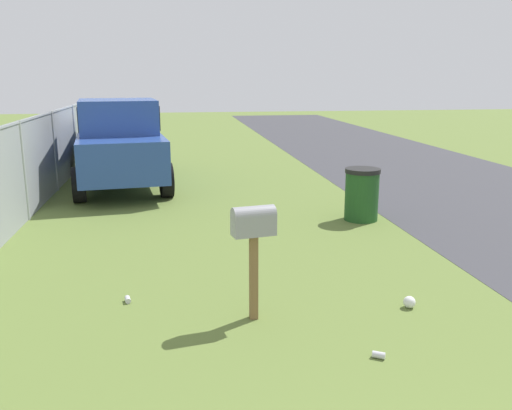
# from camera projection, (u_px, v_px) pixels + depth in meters

# --- Properties ---
(mailbox) EXTENTS (0.28, 0.49, 1.28)m
(mailbox) POSITION_uv_depth(u_px,v_px,m) (254.00, 230.00, 5.78)
(mailbox) COLOR brown
(mailbox) RESTS_ON ground
(pickup_truck) EXTENTS (5.60, 2.63, 2.09)m
(pickup_truck) POSITION_uv_depth(u_px,v_px,m) (119.00, 140.00, 12.99)
(pickup_truck) COLOR #284793
(pickup_truck) RESTS_ON ground
(trash_bin) EXTENTS (0.65, 0.65, 0.97)m
(trash_bin) POSITION_uv_depth(u_px,v_px,m) (362.00, 194.00, 10.00)
(trash_bin) COLOR #1E4C1E
(trash_bin) RESTS_ON ground
(fence_section) EXTENTS (18.93, 0.07, 1.84)m
(fence_section) POSITION_uv_depth(u_px,v_px,m) (1.00, 181.00, 8.59)
(fence_section) COLOR #9EA3A8
(fence_section) RESTS_ON ground
(litter_can_far_scatter) EXTENTS (0.13, 0.09, 0.07)m
(litter_can_far_scatter) POSITION_uv_depth(u_px,v_px,m) (128.00, 300.00, 6.42)
(litter_can_far_scatter) COLOR silver
(litter_can_far_scatter) RESTS_ON ground
(litter_bag_midfield_b) EXTENTS (0.14, 0.14, 0.14)m
(litter_bag_midfield_b) POSITION_uv_depth(u_px,v_px,m) (409.00, 302.00, 6.26)
(litter_bag_midfield_b) COLOR silver
(litter_bag_midfield_b) RESTS_ON ground
(litter_can_midfield_a) EXTENTS (0.12, 0.14, 0.07)m
(litter_can_midfield_a) POSITION_uv_depth(u_px,v_px,m) (379.00, 355.00, 5.15)
(litter_can_midfield_a) COLOR silver
(litter_can_midfield_a) RESTS_ON ground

